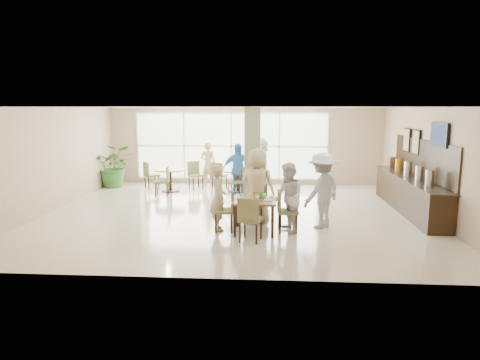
# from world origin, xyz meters

# --- Properties ---
(ground) EXTENTS (10.00, 10.00, 0.00)m
(ground) POSITION_xyz_m (0.00, 0.00, 0.00)
(ground) COLOR beige
(ground) RESTS_ON ground
(room_shell) EXTENTS (10.00, 10.00, 10.00)m
(room_shell) POSITION_xyz_m (0.00, 0.00, 1.70)
(room_shell) COLOR white
(room_shell) RESTS_ON ground
(window_bank) EXTENTS (7.00, 0.04, 7.00)m
(window_bank) POSITION_xyz_m (-0.50, 4.46, 1.40)
(window_bank) COLOR silver
(window_bank) RESTS_ON ground
(column) EXTENTS (0.45, 0.45, 2.80)m
(column) POSITION_xyz_m (0.40, 1.20, 1.40)
(column) COLOR #697854
(column) RESTS_ON ground
(main_table) EXTENTS (0.98, 0.98, 0.75)m
(main_table) POSITION_xyz_m (0.56, -1.75, 0.66)
(main_table) COLOR brown
(main_table) RESTS_ON ground
(round_table_left) EXTENTS (1.02, 1.02, 0.75)m
(round_table_left) POSITION_xyz_m (-2.44, 2.90, 0.56)
(round_table_left) COLOR brown
(round_table_left) RESTS_ON ground
(round_table_right) EXTENTS (1.19, 1.19, 0.75)m
(round_table_right) POSITION_xyz_m (-0.16, 2.97, 0.59)
(round_table_right) COLOR brown
(round_table_right) RESTS_ON ground
(chairs_main_table) EXTENTS (1.95, 1.99, 0.95)m
(chairs_main_table) POSITION_xyz_m (0.57, -1.71, 0.47)
(chairs_main_table) COLOR brown
(chairs_main_table) RESTS_ON ground
(chairs_table_left) EXTENTS (2.16, 1.83, 0.95)m
(chairs_table_left) POSITION_xyz_m (-2.45, 2.92, 0.47)
(chairs_table_left) COLOR brown
(chairs_table_left) RESTS_ON ground
(chairs_table_right) EXTENTS (1.98, 1.87, 0.95)m
(chairs_table_right) POSITION_xyz_m (-0.15, 3.02, 0.47)
(chairs_table_right) COLOR brown
(chairs_table_right) RESTS_ON ground
(tabletop_clutter) EXTENTS (0.74, 0.78, 0.21)m
(tabletop_clutter) POSITION_xyz_m (0.56, -1.75, 0.81)
(tabletop_clutter) COLOR white
(tabletop_clutter) RESTS_ON main_table
(buffet_counter) EXTENTS (0.64, 4.70, 1.95)m
(buffet_counter) POSITION_xyz_m (4.70, 0.51, 0.55)
(buffet_counter) COLOR black
(buffet_counter) RESTS_ON ground
(wall_tv) EXTENTS (0.06, 1.00, 0.58)m
(wall_tv) POSITION_xyz_m (4.94, -0.60, 2.15)
(wall_tv) COLOR black
(wall_tv) RESTS_ON ground
(framed_art_a) EXTENTS (0.05, 0.55, 0.70)m
(framed_art_a) POSITION_xyz_m (4.95, 1.00, 1.85)
(framed_art_a) COLOR black
(framed_art_a) RESTS_ON ground
(framed_art_b) EXTENTS (0.05, 0.55, 0.70)m
(framed_art_b) POSITION_xyz_m (4.95, 1.80, 1.85)
(framed_art_b) COLOR black
(framed_art_b) RESTS_ON ground
(potted_plant) EXTENTS (1.63, 1.63, 1.51)m
(potted_plant) POSITION_xyz_m (-4.60, 3.55, 0.76)
(potted_plant) COLOR #30692A
(potted_plant) RESTS_ON ground
(teen_left) EXTENTS (0.53, 0.64, 1.51)m
(teen_left) POSITION_xyz_m (-0.27, -1.63, 0.76)
(teen_left) COLOR tan
(teen_left) RESTS_ON ground
(teen_far) EXTENTS (1.01, 0.78, 1.84)m
(teen_far) POSITION_xyz_m (0.60, -0.92, 0.92)
(teen_far) COLOR tan
(teen_far) RESTS_ON ground
(teen_right) EXTENTS (0.81, 0.92, 1.59)m
(teen_right) POSITION_xyz_m (1.31, -1.74, 0.80)
(teen_right) COLOR white
(teen_right) RESTS_ON ground
(teen_standing) EXTENTS (1.26, 1.29, 1.77)m
(teen_standing) POSITION_xyz_m (2.12, -1.26, 0.89)
(teen_standing) COLOR #B1B0B3
(teen_standing) RESTS_ON ground
(adult_a) EXTENTS (1.04, 0.65, 1.69)m
(adult_a) POSITION_xyz_m (-0.11, 2.23, 0.85)
(adult_a) COLOR #478ED5
(adult_a) RESTS_ON ground
(adult_b) EXTENTS (0.78, 1.72, 1.83)m
(adult_b) POSITION_xyz_m (0.60, 2.86, 0.91)
(adult_b) COLOR white
(adult_b) RESTS_ON ground
(adult_standing) EXTENTS (0.67, 0.53, 1.61)m
(adult_standing) POSITION_xyz_m (-1.27, 3.82, 0.81)
(adult_standing) COLOR tan
(adult_standing) RESTS_ON ground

